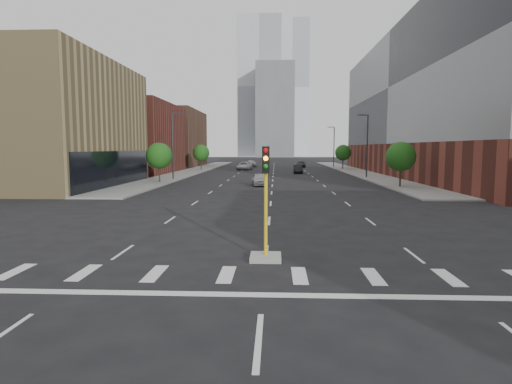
# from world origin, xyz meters

# --- Properties ---
(sidewalk_left_far) EXTENTS (5.00, 92.00, 0.15)m
(sidewalk_left_far) POSITION_xyz_m (-15.00, 74.00, 0.07)
(sidewalk_left_far) COLOR gray
(sidewalk_left_far) RESTS_ON ground
(sidewalk_right_far) EXTENTS (5.00, 92.00, 0.15)m
(sidewalk_right_far) POSITION_xyz_m (15.00, 74.00, 0.07)
(sidewalk_right_far) COLOR gray
(sidewalk_right_far) RESTS_ON ground
(building_left_mid) EXTENTS (20.00, 24.00, 14.00)m
(building_left_mid) POSITION_xyz_m (-27.50, 40.00, 7.00)
(building_left_mid) COLOR tan
(building_left_mid) RESTS_ON ground
(building_left_far_a) EXTENTS (20.00, 22.00, 12.00)m
(building_left_far_a) POSITION_xyz_m (-27.50, 66.00, 6.00)
(building_left_far_a) COLOR brown
(building_left_far_a) RESTS_ON ground
(building_left_far_b) EXTENTS (20.00, 24.00, 13.00)m
(building_left_far_b) POSITION_xyz_m (-27.50, 92.00, 6.50)
(building_left_far_b) COLOR brown
(building_left_far_b) RESTS_ON ground
(building_right_main) EXTENTS (24.00, 70.00, 22.00)m
(building_right_main) POSITION_xyz_m (29.50, 60.00, 11.00)
(building_right_main) COLOR brown
(building_right_main) RESTS_ON ground
(tower_left) EXTENTS (22.00, 22.00, 70.00)m
(tower_left) POSITION_xyz_m (-8.00, 220.00, 35.00)
(tower_left) COLOR #B2B7BC
(tower_left) RESTS_ON ground
(tower_right) EXTENTS (20.00, 20.00, 80.00)m
(tower_right) POSITION_xyz_m (10.00, 260.00, 40.00)
(tower_right) COLOR #B2B7BC
(tower_right) RESTS_ON ground
(tower_mid) EXTENTS (18.00, 18.00, 44.00)m
(tower_mid) POSITION_xyz_m (0.00, 200.00, 22.00)
(tower_mid) COLOR slate
(tower_mid) RESTS_ON ground
(median_traffic_signal) EXTENTS (1.20, 1.20, 4.40)m
(median_traffic_signal) POSITION_xyz_m (0.00, 8.97, 0.97)
(median_traffic_signal) COLOR #999993
(median_traffic_signal) RESTS_ON ground
(streetlight_right_a) EXTENTS (1.60, 0.22, 9.07)m
(streetlight_right_a) POSITION_xyz_m (13.41, 55.00, 5.01)
(streetlight_right_a) COLOR #2D2D30
(streetlight_right_a) RESTS_ON ground
(streetlight_right_b) EXTENTS (1.60, 0.22, 9.07)m
(streetlight_right_b) POSITION_xyz_m (13.41, 90.00, 5.01)
(streetlight_right_b) COLOR #2D2D30
(streetlight_right_b) RESTS_ON ground
(streetlight_left) EXTENTS (1.60, 0.22, 9.07)m
(streetlight_left) POSITION_xyz_m (-13.41, 50.00, 5.01)
(streetlight_left) COLOR #2D2D30
(streetlight_left) RESTS_ON ground
(tree_left_near) EXTENTS (3.20, 3.20, 4.85)m
(tree_left_near) POSITION_xyz_m (-14.00, 45.00, 3.39)
(tree_left_near) COLOR #382619
(tree_left_near) RESTS_ON ground
(tree_left_far) EXTENTS (3.20, 3.20, 4.85)m
(tree_left_far) POSITION_xyz_m (-14.00, 75.00, 3.39)
(tree_left_far) COLOR #382619
(tree_left_far) RESTS_ON ground
(tree_right_near) EXTENTS (3.20, 3.20, 4.85)m
(tree_right_near) POSITION_xyz_m (14.00, 40.00, 3.39)
(tree_right_near) COLOR #382619
(tree_right_near) RESTS_ON ground
(tree_right_far) EXTENTS (3.20, 3.20, 4.85)m
(tree_right_far) POSITION_xyz_m (14.00, 80.00, 3.39)
(tree_right_far) COLOR #382619
(tree_right_far) RESTS_ON ground
(car_near_left) EXTENTS (2.12, 4.40, 1.45)m
(car_near_left) POSITION_xyz_m (-1.50, 42.05, 0.72)
(car_near_left) COLOR #A9AAAE
(car_near_left) RESTS_ON ground
(car_mid_right) EXTENTS (1.57, 4.34, 1.42)m
(car_mid_right) POSITION_xyz_m (4.24, 66.48, 0.71)
(car_mid_right) COLOR black
(car_mid_right) RESTS_ON ground
(car_far_left) EXTENTS (3.00, 5.79, 1.56)m
(car_far_left) POSITION_xyz_m (-5.82, 77.67, 0.78)
(car_far_left) COLOR silver
(car_far_left) RESTS_ON ground
(car_deep_right) EXTENTS (2.39, 5.07, 1.43)m
(car_deep_right) POSITION_xyz_m (6.15, 89.23, 0.72)
(car_deep_right) COLOR black
(car_deep_right) RESTS_ON ground
(car_distant) EXTENTS (2.29, 5.00, 1.66)m
(car_distant) POSITION_xyz_m (-5.15, 90.94, 0.83)
(car_distant) COLOR #A5A5A9
(car_distant) RESTS_ON ground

